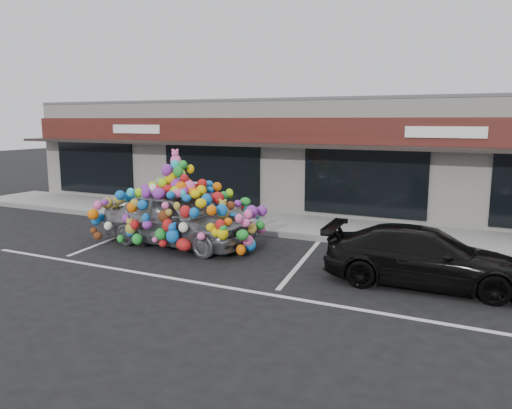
% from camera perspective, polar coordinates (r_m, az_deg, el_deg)
% --- Properties ---
extents(ground, '(90.00, 90.00, 0.00)m').
position_cam_1_polar(ground, '(13.68, -6.14, -5.33)').
color(ground, black).
rests_on(ground, ground).
extents(shop_building, '(24.00, 7.20, 4.31)m').
position_cam_1_polar(shop_building, '(20.88, 6.26, 5.86)').
color(shop_building, white).
rests_on(shop_building, ground).
extents(sidewalk, '(26.00, 3.00, 0.15)m').
position_cam_1_polar(sidewalk, '(17.08, 1.03, -2.00)').
color(sidewalk, gray).
rests_on(sidewalk, ground).
extents(kerb, '(26.00, 0.18, 0.16)m').
position_cam_1_polar(kerb, '(15.77, -1.29, -2.99)').
color(kerb, slate).
rests_on(kerb, ground).
extents(parking_stripe_left, '(0.73, 4.37, 0.01)m').
position_cam_1_polar(parking_stripe_left, '(15.73, -15.68, -3.65)').
color(parking_stripe_left, silver).
rests_on(parking_stripe_left, ground).
extents(parking_stripe_mid, '(0.73, 4.37, 0.01)m').
position_cam_1_polar(parking_stripe_mid, '(12.64, 5.23, -6.56)').
color(parking_stripe_mid, silver).
rests_on(parking_stripe_mid, ground).
extents(lane_line, '(14.00, 0.12, 0.01)m').
position_cam_1_polar(lane_line, '(10.80, -3.64, -9.38)').
color(lane_line, silver).
rests_on(lane_line, ground).
extents(toy_car, '(3.26, 4.92, 2.80)m').
position_cam_1_polar(toy_car, '(14.25, -8.95, -0.87)').
color(toy_car, '#ACB1B7').
rests_on(toy_car, ground).
extents(black_sedan, '(1.98, 4.38, 1.24)m').
position_cam_1_polar(black_sedan, '(11.34, 18.77, -5.70)').
color(black_sedan, black).
rests_on(black_sedan, ground).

